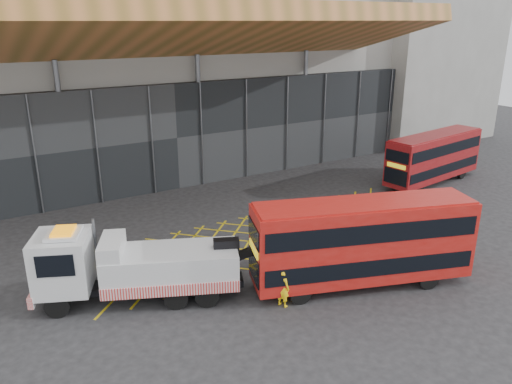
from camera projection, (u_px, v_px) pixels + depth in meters
ground_plane at (225, 247)px, 28.73m from camera, size 120.00×120.00×0.00m
road_markings at (272, 235)px, 30.30m from camera, size 23.16×7.16×0.01m
construction_building at (140, 63)px, 41.59m from camera, size 55.00×23.97×18.00m
east_building at (415, 43)px, 54.10m from camera, size 15.00×12.00×20.00m
recovery_truck at (131, 266)px, 22.82m from camera, size 10.44×6.09×3.77m
bus_towed at (362, 240)px, 23.94m from camera, size 10.86×5.83×4.34m
bus_second at (434, 156)px, 39.52m from camera, size 10.00×3.53×3.98m
worker at (283, 288)px, 22.58m from camera, size 0.66×0.79×1.85m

